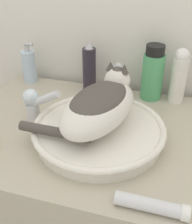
{
  "coord_description": "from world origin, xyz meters",
  "views": [
    {
      "loc": [
        0.19,
        -0.4,
        1.37
      ],
      "look_at": [
        -0.0,
        0.26,
        0.94
      ],
      "focal_mm": 45.0,
      "sensor_mm": 36.0,
      "label": 1
    }
  ],
  "objects": [
    {
      "name": "cream_tube",
      "position": [
        0.19,
        0.04,
        0.86
      ],
      "size": [
        0.17,
        0.04,
        0.04
      ],
      "rotation": [
        0.0,
        0.0,
        -0.0
      ],
      "color": "silver",
      "rests_on": "vanity_counter"
    },
    {
      "name": "cat",
      "position": [
        -0.0,
        0.28,
        0.96
      ],
      "size": [
        0.32,
        0.35,
        0.15
      ],
      "rotation": [
        0.0,
        0.0,
        1.34
      ],
      "color": "silver",
      "rests_on": "sink_basin"
    },
    {
      "name": "hairspray_can_black",
      "position": [
        -0.13,
        0.58,
        0.93
      ],
      "size": [
        0.05,
        0.05,
        0.19
      ],
      "color": "#28232D",
      "rests_on": "vanity_counter"
    },
    {
      "name": "soap_pump_bottle",
      "position": [
        -0.39,
        0.58,
        0.91
      ],
      "size": [
        0.06,
        0.06,
        0.17
      ],
      "color": "silver",
      "rests_on": "vanity_counter"
    },
    {
      "name": "faucet",
      "position": [
        -0.23,
        0.3,
        0.91
      ],
      "size": [
        0.14,
        0.05,
        0.14
      ],
      "rotation": [
        0.0,
        0.0,
        -0.14
      ],
      "color": "silver",
      "rests_on": "vanity_counter"
    },
    {
      "name": "vanity_counter",
      "position": [
        0.0,
        0.31,
        0.42
      ],
      "size": [
        0.95,
        0.62,
        0.84
      ],
      "color": "#B2A893",
      "rests_on": "ground_plane"
    },
    {
      "name": "lotion_bottle_white",
      "position": [
        0.21,
        0.58,
        0.95
      ],
      "size": [
        0.06,
        0.06,
        0.21
      ],
      "color": "white",
      "rests_on": "vanity_counter"
    },
    {
      "name": "deodorant_stick",
      "position": [
        -0.01,
        0.58,
        0.91
      ],
      "size": [
        0.04,
        0.04,
        0.13
      ],
      "color": "silver",
      "rests_on": "vanity_counter"
    },
    {
      "name": "mouthwash_bottle",
      "position": [
        0.12,
        0.58,
        0.94
      ],
      "size": [
        0.08,
        0.08,
        0.21
      ],
      "color": "#4CA366",
      "rests_on": "vanity_counter"
    },
    {
      "name": "sink_basin",
      "position": [
        -0.0,
        0.27,
        0.87
      ],
      "size": [
        0.4,
        0.4,
        0.05
      ],
      "color": "white",
      "rests_on": "vanity_counter"
    }
  ]
}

